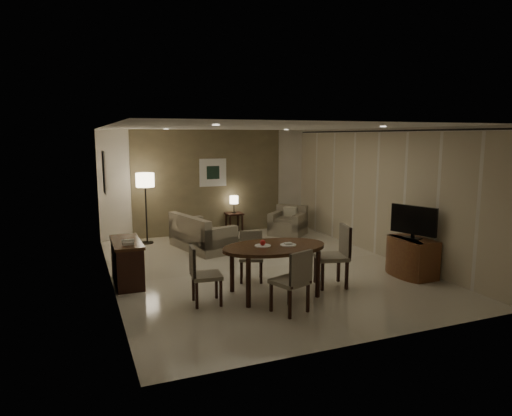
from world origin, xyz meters
name	(u,v)px	position (x,y,z in m)	size (l,w,h in m)	color
room_shell	(252,197)	(0.00, 0.40, 1.35)	(5.50, 7.00, 2.70)	beige
taupe_accent	(209,182)	(0.00, 3.48, 1.35)	(3.96, 0.03, 2.70)	olive
curtain_wall	(377,194)	(2.68, 0.00, 1.32)	(0.08, 6.70, 2.58)	beige
curtain_rod	(379,131)	(2.68, 0.00, 2.64)	(0.03, 0.03, 6.80)	black
art_back_frame	(213,173)	(0.10, 3.46, 1.60)	(0.72, 0.03, 0.72)	silver
art_back_canvas	(213,173)	(0.10, 3.44, 1.60)	(0.34, 0.01, 0.34)	black
art_left_frame	(104,172)	(-2.72, 1.20, 1.85)	(0.03, 0.60, 0.80)	silver
art_left_canvas	(105,172)	(-2.71, 1.20, 1.85)	(0.01, 0.46, 0.64)	gray
downlight_nl	(216,125)	(-1.40, -1.80, 2.69)	(0.10, 0.10, 0.01)	white
downlight_nr	(383,127)	(1.40, -1.80, 2.69)	(0.10, 0.10, 0.01)	white
downlight_fl	(166,129)	(-1.40, 1.80, 2.69)	(0.10, 0.10, 0.01)	white
downlight_fr	(286,130)	(1.40, 1.80, 2.69)	(0.10, 0.10, 0.01)	white
console_desk	(127,262)	(-2.49, 0.00, 0.38)	(0.48, 1.20, 0.75)	#4F2E19
telephone	(128,242)	(-2.49, -0.30, 0.80)	(0.20, 0.14, 0.09)	white
tv_cabinet	(412,257)	(2.40, -1.50, 0.35)	(0.48, 0.90, 0.70)	brown
flat_tv	(414,221)	(2.38, -1.50, 1.02)	(0.06, 0.88, 0.60)	black
dining_table	(274,270)	(-0.36, -1.47, 0.40)	(1.71, 1.07, 0.80)	#4F2E19
chair_near	(290,281)	(-0.45, -2.24, 0.47)	(0.45, 0.45, 0.94)	gray
chair_far	(251,257)	(-0.44, -0.68, 0.43)	(0.42, 0.42, 0.86)	gray
chair_left	(207,275)	(-1.48, -1.47, 0.45)	(0.44, 0.44, 0.91)	gray
chair_right	(331,256)	(0.71, -1.45, 0.52)	(0.51, 0.51, 1.05)	gray
plate_a	(263,246)	(-0.54, -1.42, 0.81)	(0.26, 0.26, 0.02)	white
plate_b	(288,245)	(-0.14, -1.52, 0.81)	(0.26, 0.26, 0.02)	white
fruit_apple	(263,243)	(-0.54, -1.42, 0.86)	(0.09, 0.09, 0.09)	red
napkin	(288,244)	(-0.14, -1.52, 0.83)	(0.12, 0.08, 0.03)	white
round_rug	(252,243)	(0.60, 1.94, 0.01)	(1.18, 1.18, 0.01)	#38321F
sofa	(202,232)	(-0.63, 1.88, 0.39)	(0.83, 1.67, 0.78)	gray
armchair	(288,221)	(1.82, 2.52, 0.37)	(0.83, 0.78, 0.74)	gray
side_table	(234,223)	(0.60, 3.24, 0.27)	(0.42, 0.42, 0.54)	black
table_lamp	(234,204)	(0.60, 3.24, 0.79)	(0.22, 0.22, 0.50)	#FFEAC1
floor_lamp	(146,209)	(-1.72, 2.90, 0.84)	(0.43, 0.43, 1.68)	#FFE5B7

